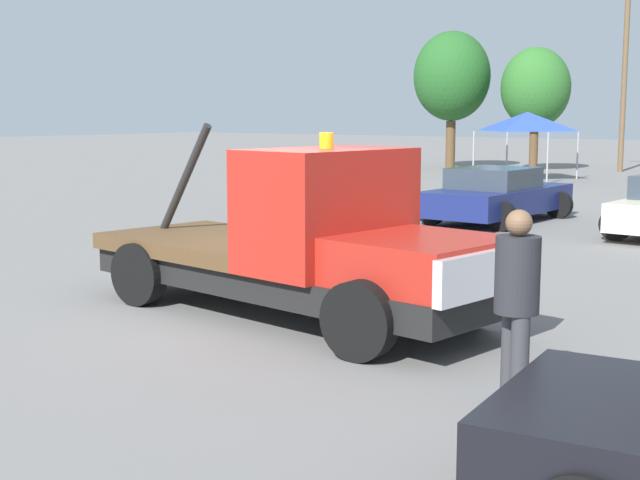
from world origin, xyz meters
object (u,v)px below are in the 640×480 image
at_px(person_near_truck, 517,295).
at_px(tow_truck, 310,248).
at_px(parked_car_charcoal, 335,190).
at_px(canopy_tent_blue, 527,122).
at_px(tree_left, 536,88).
at_px(utility_pole, 625,66).
at_px(tree_center, 452,77).
at_px(parked_car_navy, 497,195).

bearing_deg(person_near_truck, tow_truck, -71.96).
xyz_separation_m(person_near_truck, parked_car_charcoal, (-10.33, 11.62, -0.40)).
xyz_separation_m(canopy_tent_blue, tree_left, (-1.94, 5.26, 1.45)).
bearing_deg(tow_truck, tree_left, 115.16).
distance_m(tree_left, utility_pole, 4.00).
bearing_deg(parked_car_charcoal, tow_truck, -143.92).
bearing_deg(tree_center, utility_pole, 19.11).
relative_size(tow_truck, parked_car_charcoal, 1.47).
xyz_separation_m(parked_car_navy, canopy_tent_blue, (-5.14, 13.42, 1.66)).
bearing_deg(tree_left, parked_car_navy, -69.24).
bearing_deg(tow_truck, utility_pole, 108.40).
distance_m(tow_truck, parked_car_charcoal, 12.05).
bearing_deg(parked_car_navy, tree_center, 32.72).
height_order(tree_left, tree_center, tree_center).
distance_m(person_near_truck, utility_pole, 34.96).
bearing_deg(tree_center, canopy_tent_blue, -38.24).
distance_m(person_near_truck, tree_left, 34.21).
xyz_separation_m(tow_truck, parked_car_charcoal, (-6.75, 9.97, -0.30)).
bearing_deg(person_near_truck, utility_pole, -120.58).
xyz_separation_m(tow_truck, utility_pole, (-6.38, 31.67, 3.78)).
relative_size(tree_left, utility_pole, 0.63).
distance_m(tow_truck, utility_pole, 32.52).
height_order(person_near_truck, parked_car_charcoal, person_near_truck).
distance_m(person_near_truck, canopy_tent_blue, 28.53).
height_order(parked_car_navy, utility_pole, utility_pole).
bearing_deg(utility_pole, tree_center, -160.89).
relative_size(parked_car_navy, canopy_tent_blue, 1.51).
height_order(tow_truck, parked_car_charcoal, tow_truck).
height_order(tow_truck, tree_left, tree_left).
bearing_deg(utility_pole, parked_car_navy, -79.78).
relative_size(parked_car_charcoal, parked_car_navy, 0.91).
relative_size(tow_truck, person_near_truck, 3.51).
bearing_deg(tow_truck, parked_car_navy, 110.58).
bearing_deg(tree_left, utility_pole, 29.73).
xyz_separation_m(parked_car_charcoal, tree_left, (-3.00, 19.77, 3.11)).
height_order(person_near_truck, tree_left, tree_left).
bearing_deg(parked_car_navy, tree_left, 22.06).
height_order(canopy_tent_blue, tree_left, tree_left).
xyz_separation_m(parked_car_navy, tree_center, (-11.04, 18.07, 3.70)).
bearing_deg(canopy_tent_blue, parked_car_charcoal, -85.82).
relative_size(tow_truck, tree_left, 1.14).
relative_size(parked_car_navy, utility_pole, 0.53).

